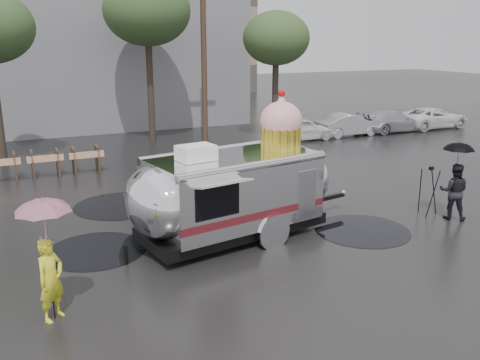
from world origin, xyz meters
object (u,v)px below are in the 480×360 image
person_left (51,280)px  tripod (429,186)px  person_right (454,191)px  airstream_trailer (236,187)px

person_left → tripod: person_left is taller
person_right → tripod: 0.68m
person_right → tripod: size_ratio=1.11×
airstream_trailer → tripod: size_ratio=4.80×
person_right → tripod: person_right is taller
person_left → tripod: 10.78m
tripod → airstream_trailer: bearing=159.9°
person_left → tripod: (10.66, 1.54, 0.07)m
airstream_trailer → person_right: bearing=-21.7°
airstream_trailer → tripod: airstream_trailer is taller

